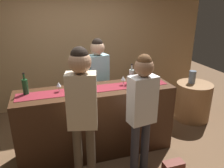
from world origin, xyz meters
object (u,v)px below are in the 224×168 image
(wine_glass_near_customer, at_px, (74,84))
(customer_sipping, at_px, (142,105))
(wine_glass_mid_counter, at_px, (123,78))
(bartender, at_px, (98,76))
(round_side_table, at_px, (193,101))
(wine_bottle_amber, at_px, (85,80))
(wine_glass_far_end, at_px, (59,85))
(customer_browsing, at_px, (82,105))
(vase_on_side_table, at_px, (192,77))
(wine_bottle_clear, at_px, (132,76))
(wine_bottle_green, at_px, (25,86))

(wine_glass_near_customer, bearing_deg, customer_sipping, -40.99)
(wine_glass_mid_counter, xyz_separation_m, bartender, (-0.25, 0.55, -0.12))
(customer_sipping, xyz_separation_m, round_side_table, (1.62, 1.06, -0.65))
(round_side_table, bearing_deg, wine_bottle_amber, -171.02)
(wine_glass_far_end, xyz_separation_m, customer_browsing, (0.20, -0.66, -0.03))
(wine_glass_mid_counter, height_order, vase_on_side_table, wine_glass_mid_counter)
(wine_glass_near_customer, relative_size, wine_glass_far_end, 1.00)
(wine_bottle_clear, bearing_deg, bartender, 129.09)
(wine_glass_far_end, relative_size, bartender, 0.09)
(customer_browsing, xyz_separation_m, round_side_table, (2.37, 1.04, -0.74))
(customer_browsing, distance_m, vase_on_side_table, 2.59)
(wine_bottle_green, bearing_deg, customer_browsing, -47.91)
(wine_glass_near_customer, height_order, vase_on_side_table, wine_glass_near_customer)
(wine_glass_mid_counter, bearing_deg, customer_sipping, -89.19)
(wine_bottle_clear, relative_size, round_side_table, 0.41)
(wine_bottle_amber, height_order, customer_sipping, customer_sipping)
(wine_bottle_clear, bearing_deg, wine_bottle_green, 179.46)
(vase_on_side_table, bearing_deg, customer_sipping, -144.69)
(wine_bottle_clear, bearing_deg, vase_on_side_table, 16.08)
(round_side_table, xyz_separation_m, vase_on_side_table, (-0.04, 0.06, 0.49))
(customer_browsing, bearing_deg, bartender, 81.79)
(wine_bottle_amber, height_order, round_side_table, wine_bottle_amber)
(wine_glass_mid_counter, bearing_deg, wine_bottle_amber, 174.03)
(wine_glass_far_end, xyz_separation_m, bartender, (0.69, 0.52, -0.12))
(wine_bottle_amber, distance_m, round_side_table, 2.36)
(wine_glass_mid_counter, height_order, customer_browsing, customer_browsing)
(wine_glass_near_customer, height_order, round_side_table, wine_glass_near_customer)
(wine_bottle_green, xyz_separation_m, wine_glass_mid_counter, (1.37, -0.07, -0.01))
(wine_glass_mid_counter, bearing_deg, bartender, 114.40)
(bartender, bearing_deg, wine_bottle_green, 9.81)
(wine_bottle_green, xyz_separation_m, wine_glass_near_customer, (0.63, -0.07, -0.01))
(wine_glass_far_end, relative_size, round_side_table, 0.19)
(wine_bottle_clear, xyz_separation_m, round_side_table, (1.48, 0.35, -0.78))
(wine_glass_near_customer, xyz_separation_m, customer_browsing, (0.00, -0.63, -0.03))
(bartender, bearing_deg, wine_glass_mid_counter, 100.99)
(customer_sipping, bearing_deg, wine_bottle_green, 144.14)
(wine_glass_near_customer, height_order, wine_glass_mid_counter, same)
(bartender, distance_m, vase_on_side_table, 1.85)
(customer_sipping, bearing_deg, customer_browsing, 170.16)
(wine_bottle_clear, bearing_deg, round_side_table, 13.49)
(wine_bottle_green, relative_size, wine_glass_mid_counter, 2.10)
(wine_bottle_clear, relative_size, bartender, 0.18)
(round_side_table, bearing_deg, wine_glass_far_end, -171.50)
(wine_bottle_green, bearing_deg, wine_glass_far_end, -5.79)
(wine_bottle_green, height_order, customer_browsing, customer_browsing)
(customer_sipping, height_order, customer_browsing, customer_browsing)
(wine_glass_far_end, height_order, bartender, bartender)
(wine_bottle_amber, relative_size, wine_glass_mid_counter, 2.10)
(wine_bottle_clear, relative_size, vase_on_side_table, 1.26)
(wine_glass_mid_counter, relative_size, vase_on_side_table, 0.60)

